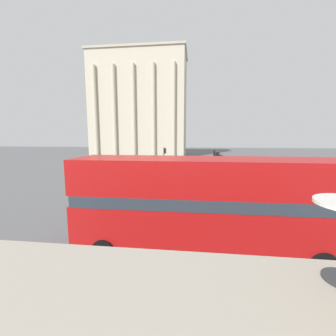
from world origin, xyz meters
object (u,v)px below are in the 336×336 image
car_navy (279,175)px  pedestrian_olive (150,175)px  traffic_light_mid (221,167)px  traffic_light_far (165,156)px  pedestrian_yellow (291,184)px  traffic_light_near (215,175)px  double_decker_bus (207,202)px  plaza_building_left (140,106)px  pedestrian_black (243,177)px  pedestrian_blue (170,173)px

car_navy → pedestrian_olive: 14.09m
traffic_light_mid → traffic_light_far: (-6.38, 8.99, 0.10)m
traffic_light_mid → pedestrian_yellow: bearing=-8.5°
traffic_light_near → double_decker_bus: bearing=-99.2°
plaza_building_left → pedestrian_black: plaza_building_left is taller
car_navy → pedestrian_yellow: (-1.04, -5.80, 0.26)m
plaza_building_left → pedestrian_blue: size_ratio=14.86×
traffic_light_far → pedestrian_yellow: bearing=-39.0°
plaza_building_left → pedestrian_yellow: 44.91m
plaza_building_left → pedestrian_black: 40.63m
pedestrian_blue → pedestrian_black: bearing=160.2°
traffic_light_mid → pedestrian_black: 3.69m
traffic_light_far → pedestrian_black: bearing=-36.6°
double_decker_bus → traffic_light_mid: double_decker_bus is taller
traffic_light_mid → pedestrian_black: (2.51, 2.39, -1.26)m
traffic_light_mid → pedestrian_olive: traffic_light_mid is taller
car_navy → pedestrian_blue: 11.91m
traffic_light_mid → pedestrian_blue: bearing=145.7°
double_decker_bus → car_navy: (8.65, 16.50, -1.56)m
pedestrian_olive → traffic_light_near: bearing=64.7°
plaza_building_left → traffic_light_mid: (16.37, -36.43, -10.38)m
traffic_light_mid → pedestrian_blue: (-4.97, 3.38, -1.22)m
traffic_light_near → pedestrian_black: 10.72m
pedestrian_yellow → traffic_light_far: bearing=170.0°
traffic_light_mid → car_navy: size_ratio=0.79×
traffic_light_far → double_decker_bus: bearing=-77.5°
pedestrian_yellow → pedestrian_black: (-3.28, 3.25, -0.03)m
traffic_light_mid → traffic_light_far: bearing=125.4°
traffic_light_far → pedestrian_olive: traffic_light_far is taller
traffic_light_mid → traffic_light_far: 11.02m
plaza_building_left → traffic_light_far: plaza_building_left is taller
traffic_light_far → pedestrian_yellow: 15.71m
double_decker_bus → plaza_building_left: bearing=102.3°
double_decker_bus → traffic_light_far: size_ratio=3.07×
traffic_light_far → pedestrian_olive: size_ratio=2.07×
pedestrian_blue → traffic_light_mid: bearing=133.4°
pedestrian_yellow → pedestrian_black: 4.62m
traffic_light_near → car_navy: bearing=57.3°
traffic_light_near → pedestrian_olive: traffic_light_near is taller
plaza_building_left → pedestrian_olive: 37.88m
double_decker_bus → pedestrian_yellow: (7.61, 10.69, -1.30)m
pedestrian_olive → traffic_light_far: bearing=-150.9°
car_navy → pedestrian_olive: (-13.69, -3.29, 0.27)m
plaza_building_left → traffic_light_far: bearing=-70.0°
car_navy → pedestrian_black: bearing=69.8°
pedestrian_olive → double_decker_bus: bearing=53.7°
double_decker_bus → pedestrian_black: size_ratio=6.60×
traffic_light_near → pedestrian_olive: (-5.69, 9.17, -1.72)m
traffic_light_near → pedestrian_olive: bearing=121.9°
traffic_light_mid → pedestrian_blue: size_ratio=1.97×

